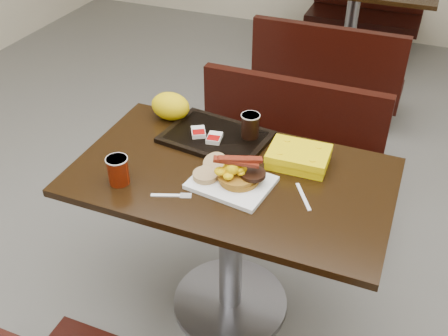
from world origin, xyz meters
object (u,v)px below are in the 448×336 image
at_px(table_far, 350,30).
at_px(tray, 216,137).
at_px(platter, 231,183).
at_px(bench_near_n, 280,159).
at_px(bench_far_s, 330,67).
at_px(pancake_stack, 239,177).
at_px(table_near, 231,245).
at_px(paper_bag, 171,106).
at_px(coffee_cup_far, 250,126).
at_px(fork, 165,195).
at_px(hashbrown_sleeve_left, 198,132).
at_px(hashbrown_sleeve_right, 214,138).
at_px(coffee_cup_near, 118,171).
at_px(bench_far_n, 365,5).
at_px(knife, 303,197).
at_px(clamshell, 299,157).

bearing_deg(table_far, tray, -93.52).
relative_size(table_far, platter, 4.21).
relative_size(bench_near_n, bench_far_s, 1.00).
relative_size(bench_near_n, pancake_stack, 6.79).
relative_size(table_near, paper_bag, 6.94).
height_order(table_far, coffee_cup_far, coffee_cup_far).
xyz_separation_m(fork, coffee_cup_far, (0.16, 0.46, 0.07)).
bearing_deg(paper_bag, tray, -18.39).
bearing_deg(hashbrown_sleeve_left, hashbrown_sleeve_right, -41.39).
bearing_deg(hashbrown_sleeve_left, coffee_cup_near, -140.38).
xyz_separation_m(coffee_cup_near, fork, (0.19, -0.01, -0.05)).
xyz_separation_m(table_near, pancake_stack, (0.05, -0.05, 0.41)).
bearing_deg(hashbrown_sleeve_right, bench_far_s, 76.25).
relative_size(bench_far_n, tray, 2.40).
height_order(bench_far_n, hashbrown_sleeve_right, hashbrown_sleeve_right).
bearing_deg(pancake_stack, knife, 3.61).
height_order(pancake_stack, hashbrown_sleeve_left, pancake_stack).
relative_size(coffee_cup_near, knife, 0.69).
xyz_separation_m(platter, pancake_stack, (0.02, 0.01, 0.02)).
height_order(hashbrown_sleeve_right, coffee_cup_far, coffee_cup_far).
relative_size(table_near, tray, 2.88).
height_order(tray, coffee_cup_far, coffee_cup_far).
relative_size(coffee_cup_near, coffee_cup_far, 1.06).
xyz_separation_m(table_near, coffee_cup_far, (-0.01, 0.24, 0.44)).
distance_m(coffee_cup_near, clamshell, 0.68).
height_order(platter, hashbrown_sleeve_left, hashbrown_sleeve_left).
relative_size(pancake_stack, knife, 0.95).
xyz_separation_m(platter, clamshell, (0.19, 0.22, 0.02)).
bearing_deg(pancake_stack, bench_far_s, 91.41).
xyz_separation_m(pancake_stack, hashbrown_sleeve_right, (-0.19, 0.21, -0.00)).
distance_m(knife, paper_bag, 0.76).
relative_size(platter, coffee_cup_far, 2.84).
relative_size(table_near, bench_far_s, 1.20).
relative_size(bench_far_s, fork, 6.88).
distance_m(tray, hashbrown_sleeve_left, 0.08).
relative_size(table_far, hashbrown_sleeve_right, 15.96).
relative_size(bench_far_n, pancake_stack, 6.79).
relative_size(tray, hashbrown_sleeve_right, 5.55).
relative_size(pancake_stack, paper_bag, 0.85).
distance_m(table_near, knife, 0.48).
xyz_separation_m(table_far, coffee_cup_near, (-0.36, -2.80, 0.43)).
xyz_separation_m(bench_near_n, pancake_stack, (0.05, -0.75, 0.42)).
relative_size(bench_near_n, clamshell, 4.37).
relative_size(coffee_cup_far, clamshell, 0.44).
bearing_deg(hashbrown_sleeve_left, table_far, 55.34).
bearing_deg(bench_near_n, hashbrown_sleeve_right, -104.46).
xyz_separation_m(hashbrown_sleeve_right, clamshell, (0.35, -0.01, 0.00)).
relative_size(platter, hashbrown_sleeve_left, 3.79).
xyz_separation_m(coffee_cup_far, paper_bag, (-0.38, 0.04, -0.01)).
relative_size(bench_near_n, fork, 6.88).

